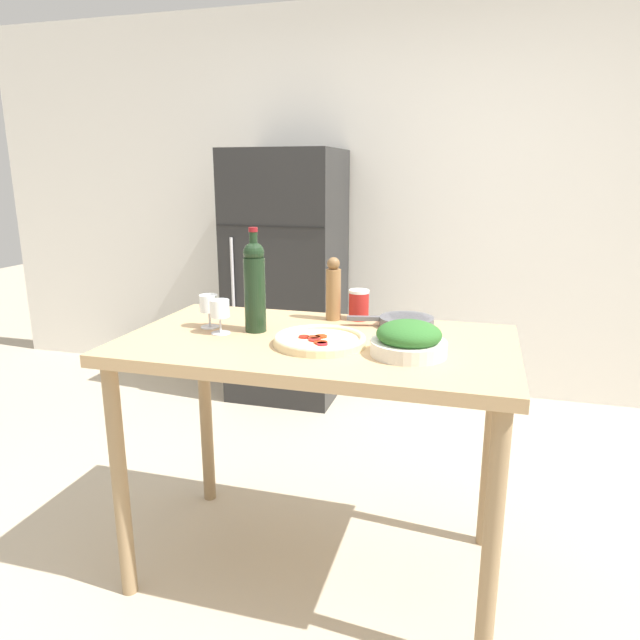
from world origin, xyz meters
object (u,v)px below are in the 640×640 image
(wine_bottle, at_px, (255,284))
(refrigerator, at_px, (287,276))
(homemade_pizza, at_px, (320,340))
(cast_iron_skillet, at_px, (406,321))
(wine_glass_near, at_px, (220,311))
(wine_glass_far, at_px, (209,305))
(salt_canister, at_px, (359,305))
(salad_bowl, at_px, (409,340))
(pepper_mill, at_px, (333,290))

(wine_bottle, bearing_deg, refrigerator, 105.35)
(homemade_pizza, xyz_separation_m, cast_iron_skillet, (0.25, 0.32, 0.00))
(wine_glass_near, xyz_separation_m, wine_glass_far, (-0.08, 0.07, 0.00))
(refrigerator, bearing_deg, salt_canister, -60.71)
(wine_bottle, bearing_deg, wine_glass_near, -148.91)
(homemade_pizza, bearing_deg, wine_bottle, 159.59)
(wine_bottle, relative_size, wine_glass_near, 3.03)
(cast_iron_skillet, bearing_deg, wine_bottle, -157.60)
(refrigerator, height_order, homemade_pizza, refrigerator)
(refrigerator, distance_m, wine_glass_near, 1.81)
(refrigerator, relative_size, salad_bowl, 6.69)
(wine_bottle, distance_m, salt_canister, 0.45)
(salt_canister, xyz_separation_m, cast_iron_skillet, (0.20, -0.06, -0.04))
(pepper_mill, height_order, cast_iron_skillet, pepper_mill)
(homemade_pizza, bearing_deg, salad_bowl, -5.70)
(wine_glass_far, xyz_separation_m, cast_iron_skillet, (0.72, 0.22, -0.07))
(wine_glass_near, bearing_deg, homemade_pizza, -5.26)
(salad_bowl, height_order, cast_iron_skillet, salad_bowl)
(salad_bowl, bearing_deg, refrigerator, 119.82)
(pepper_mill, bearing_deg, wine_bottle, -133.48)
(wine_bottle, xyz_separation_m, salad_bowl, (0.58, -0.13, -0.13))
(cast_iron_skillet, bearing_deg, salt_canister, 163.87)
(refrigerator, height_order, cast_iron_skillet, refrigerator)
(pepper_mill, relative_size, homemade_pizza, 0.79)
(salad_bowl, bearing_deg, salt_canister, 121.62)
(wine_glass_near, height_order, salt_canister, wine_glass_near)
(wine_bottle, height_order, salt_canister, wine_bottle)
(salt_canister, height_order, cast_iron_skillet, salt_canister)
(refrigerator, bearing_deg, wine_glass_far, -80.73)
(wine_glass_far, relative_size, homemade_pizza, 0.40)
(wine_bottle, relative_size, salad_bowl, 1.55)
(homemade_pizza, height_order, cast_iron_skillet, cast_iron_skillet)
(refrigerator, height_order, salad_bowl, refrigerator)
(salad_bowl, xyz_separation_m, salt_canister, (-0.25, 0.41, 0.01))
(wine_glass_near, relative_size, salt_canister, 1.04)
(wine_glass_near, distance_m, wine_glass_far, 0.10)
(wine_glass_near, relative_size, homemade_pizza, 0.40)
(wine_bottle, distance_m, homemade_pizza, 0.34)
(wine_glass_near, relative_size, salad_bowl, 0.51)
(wine_bottle, xyz_separation_m, wine_glass_far, (-0.19, 0.00, -0.09))
(refrigerator, distance_m, salt_canister, 1.64)
(refrigerator, bearing_deg, pepper_mill, -64.26)
(salad_bowl, bearing_deg, pepper_mill, 132.64)
(refrigerator, height_order, salt_canister, refrigerator)
(wine_glass_near, xyz_separation_m, salt_canister, (0.44, 0.34, -0.02))
(salad_bowl, xyz_separation_m, cast_iron_skillet, (-0.05, 0.35, -0.03))
(wine_glass_far, distance_m, salt_canister, 0.59)
(refrigerator, distance_m, pepper_mill, 1.62)
(pepper_mill, relative_size, cast_iron_skillet, 0.76)
(wine_bottle, xyz_separation_m, wine_glass_near, (-0.11, -0.07, -0.09))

